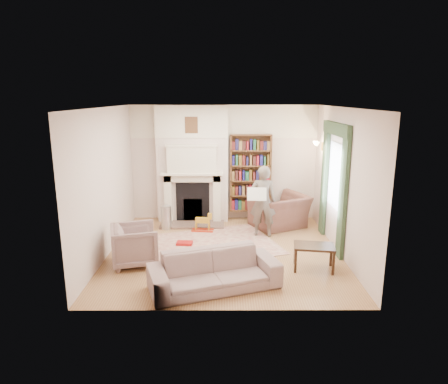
{
  "coord_description": "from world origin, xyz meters",
  "views": [
    {
      "loc": [
        -0.02,
        -7.43,
        3.0
      ],
      "look_at": [
        0.0,
        0.25,
        1.15
      ],
      "focal_mm": 32.0,
      "sensor_mm": 36.0,
      "label": 1
    }
  ],
  "objects_px": {
    "paraffin_heater": "(166,217)",
    "rocking_horse": "(203,222)",
    "man_reading": "(263,201)",
    "bookcase": "(250,173)",
    "armchair_left": "(135,245)",
    "sofa": "(214,271)",
    "coffee_table": "(314,257)",
    "armchair_reading": "(279,211)"
  },
  "relations": [
    {
      "from": "paraffin_heater",
      "to": "rocking_horse",
      "type": "height_order",
      "value": "paraffin_heater"
    },
    {
      "from": "bookcase",
      "to": "armchair_left",
      "type": "relative_size",
      "value": 2.29
    },
    {
      "from": "sofa",
      "to": "rocking_horse",
      "type": "xyz_separation_m",
      "value": [
        -0.33,
        2.75,
        -0.08
      ]
    },
    {
      "from": "armchair_reading",
      "to": "rocking_horse",
      "type": "height_order",
      "value": "armchair_reading"
    },
    {
      "from": "bookcase",
      "to": "paraffin_heater",
      "type": "height_order",
      "value": "bookcase"
    },
    {
      "from": "rocking_horse",
      "to": "bookcase",
      "type": "bearing_deg",
      "value": 45.35
    },
    {
      "from": "coffee_table",
      "to": "paraffin_heater",
      "type": "xyz_separation_m",
      "value": [
        -2.92,
        2.23,
        0.05
      ]
    },
    {
      "from": "man_reading",
      "to": "bookcase",
      "type": "bearing_deg",
      "value": -77.41
    },
    {
      "from": "bookcase",
      "to": "sofa",
      "type": "bearing_deg",
      "value": -102.39
    },
    {
      "from": "sofa",
      "to": "coffee_table",
      "type": "xyz_separation_m",
      "value": [
        1.74,
        0.71,
        -0.07
      ]
    },
    {
      "from": "bookcase",
      "to": "paraffin_heater",
      "type": "relative_size",
      "value": 3.36
    },
    {
      "from": "bookcase",
      "to": "rocking_horse",
      "type": "bearing_deg",
      "value": -140.48
    },
    {
      "from": "armchair_left",
      "to": "paraffin_heater",
      "type": "xyz_separation_m",
      "value": [
        0.29,
        1.99,
        -0.09
      ]
    },
    {
      "from": "armchair_reading",
      "to": "man_reading",
      "type": "bearing_deg",
      "value": 26.53
    },
    {
      "from": "armchair_reading",
      "to": "coffee_table",
      "type": "bearing_deg",
      "value": 70.43
    },
    {
      "from": "man_reading",
      "to": "coffee_table",
      "type": "height_order",
      "value": "man_reading"
    },
    {
      "from": "sofa",
      "to": "man_reading",
      "type": "height_order",
      "value": "man_reading"
    },
    {
      "from": "coffee_table",
      "to": "rocking_horse",
      "type": "relative_size",
      "value": 1.42
    },
    {
      "from": "bookcase",
      "to": "man_reading",
      "type": "bearing_deg",
      "value": -80.89
    },
    {
      "from": "armchair_left",
      "to": "sofa",
      "type": "distance_m",
      "value": 1.76
    },
    {
      "from": "armchair_left",
      "to": "man_reading",
      "type": "xyz_separation_m",
      "value": [
        2.47,
        1.52,
        0.42
      ]
    },
    {
      "from": "armchair_left",
      "to": "rocking_horse",
      "type": "bearing_deg",
      "value": -48.38
    },
    {
      "from": "armchair_reading",
      "to": "sofa",
      "type": "xyz_separation_m",
      "value": [
        -1.45,
        -3.08,
        -0.08
      ]
    },
    {
      "from": "coffee_table",
      "to": "armchair_reading",
      "type": "bearing_deg",
      "value": 105.92
    },
    {
      "from": "armchair_reading",
      "to": "armchair_left",
      "type": "xyz_separation_m",
      "value": [
        -2.92,
        -2.12,
        -0.02
      ]
    },
    {
      "from": "bookcase",
      "to": "man_reading",
      "type": "relative_size",
      "value": 1.18
    },
    {
      "from": "armchair_left",
      "to": "sofa",
      "type": "height_order",
      "value": "armchair_left"
    },
    {
      "from": "sofa",
      "to": "man_reading",
      "type": "distance_m",
      "value": 2.72
    },
    {
      "from": "coffee_table",
      "to": "sofa",
      "type": "bearing_deg",
      "value": -148.84
    },
    {
      "from": "armchair_reading",
      "to": "sofa",
      "type": "bearing_deg",
      "value": 38.15
    },
    {
      "from": "bookcase",
      "to": "armchair_reading",
      "type": "distance_m",
      "value": 1.18
    },
    {
      "from": "rocking_horse",
      "to": "paraffin_heater",
      "type": "bearing_deg",
      "value": 172.75
    },
    {
      "from": "armchair_reading",
      "to": "coffee_table",
      "type": "distance_m",
      "value": 2.39
    },
    {
      "from": "armchair_left",
      "to": "sofa",
      "type": "bearing_deg",
      "value": -138.87
    },
    {
      "from": "man_reading",
      "to": "paraffin_heater",
      "type": "xyz_separation_m",
      "value": [
        -2.18,
        0.47,
        -0.51
      ]
    },
    {
      "from": "paraffin_heater",
      "to": "rocking_horse",
      "type": "xyz_separation_m",
      "value": [
        0.85,
        -0.2,
        -0.06
      ]
    },
    {
      "from": "paraffin_heater",
      "to": "rocking_horse",
      "type": "relative_size",
      "value": 1.11
    },
    {
      "from": "man_reading",
      "to": "rocking_horse",
      "type": "xyz_separation_m",
      "value": [
        -1.33,
        0.27,
        -0.57
      ]
    },
    {
      "from": "bookcase",
      "to": "man_reading",
      "type": "distance_m",
      "value": 1.28
    },
    {
      "from": "coffee_table",
      "to": "paraffin_heater",
      "type": "distance_m",
      "value": 3.67
    },
    {
      "from": "paraffin_heater",
      "to": "coffee_table",
      "type": "bearing_deg",
      "value": -37.39
    },
    {
      "from": "rocking_horse",
      "to": "armchair_reading",
      "type": "bearing_deg",
      "value": 16.4
    }
  ]
}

